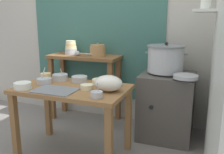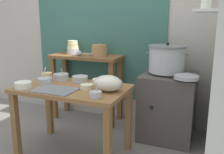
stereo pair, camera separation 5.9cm
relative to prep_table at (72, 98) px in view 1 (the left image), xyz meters
The scene contains 22 objects.
ground_plane 0.62m from the prep_table, 148.72° to the left, with size 9.00×9.00×0.00m, color gray.
wall_back 1.34m from the prep_table, 89.50° to the left, with size 4.40×0.12×2.60m.
wall_right 1.52m from the prep_table, 10.50° to the left, with size 0.30×3.20×2.60m.
prep_table is the anchor object (origin of this frame).
back_shelf_table 0.93m from the prep_table, 109.21° to the left, with size 0.96×0.40×0.90m.
stove_block 1.14m from the prep_table, 42.00° to the left, with size 0.60×0.61×0.78m.
steamer_pot 1.14m from the prep_table, 44.18° to the left, with size 0.47×0.43×0.34m.
clay_pot 0.95m from the prep_table, 96.94° to the left, with size 0.20×0.20×0.17m.
bowl_stack_enamel 1.11m from the prep_table, 119.79° to the left, with size 0.17×0.17×0.18m.
ladle 0.92m from the prep_table, 113.94° to the left, with size 0.26×0.07×0.07m.
serving_tray 0.22m from the prep_table, 116.67° to the right, with size 0.40×0.28×0.01m, color slate.
plastic_bag 0.43m from the prep_table, ahead, with size 0.27×0.22×0.15m, color silver.
wide_pan 1.17m from the prep_table, 26.44° to the left, with size 0.25×0.25×0.04m, color #B7BABF.
prep_bowl_0 0.36m from the prep_table, 142.70° to the left, with size 0.16×0.16×0.14m.
prep_bowl_1 0.36m from the prep_table, behind, with size 0.15×0.15×0.17m.
prep_bowl_2 0.45m from the prep_table, 31.42° to the right, with size 0.11×0.11×0.15m.
prep_bowl_3 0.49m from the prep_table, 152.06° to the right, with size 0.17×0.17×0.06m.
prep_bowl_4 0.25m from the prep_table, 97.02° to the left, with size 0.17×0.17×0.06m.
prep_bowl_5 0.47m from the prep_table, 26.24° to the left, with size 0.10×0.10×0.05m.
prep_bowl_6 0.32m from the prep_table, 39.52° to the left, with size 0.15×0.15×0.06m.
prep_bowl_7 0.53m from the prep_table, 154.64° to the left, with size 0.11×0.11×0.06m.
prep_bowl_8 0.22m from the prep_table, ahead, with size 0.12×0.12×0.05m.
Camera 1 is at (1.29, -2.15, 1.39)m, focal length 40.47 mm.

